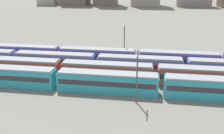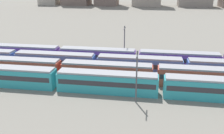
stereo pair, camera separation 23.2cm
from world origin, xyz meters
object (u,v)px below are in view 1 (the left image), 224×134
train_track_3 (137,58)px  catenary_pole_0 (137,74)px  train_track_2 (139,65)px  catenary_pole_1 (124,42)px  train_track_0 (161,85)px  train_track_1 (206,77)px

train_track_3 → catenary_pole_0: catenary_pole_0 is taller
train_track_2 → catenary_pole_0: size_ratio=10.62×
catenary_pole_0 → catenary_pole_1: size_ratio=1.01×
train_track_2 → catenary_pole_0: (0.24, -13.69, 3.03)m
catenary_pole_0 → train_track_0: bearing=38.8°
train_track_0 → train_track_3: (-5.11, 15.60, 0.00)m
catenary_pole_0 → train_track_2: bearing=91.0°
train_track_3 → catenary_pole_1: (-3.41, 3.16, 2.99)m
catenary_pole_0 → train_track_1: bearing=34.1°
train_track_0 → catenary_pole_0: 6.06m
train_track_1 → train_track_3: bearing=142.5°
train_track_0 → train_track_2: bearing=112.6°
train_track_2 → catenary_pole_0: catenary_pole_0 is taller
train_track_1 → catenary_pole_1: (-16.96, 13.56, 2.99)m
train_track_1 → train_track_2: 13.79m
catenary_pole_1 → catenary_pole_0: bearing=-78.6°
train_track_2 → catenary_pole_1: bearing=116.7°
train_track_0 → train_track_1: bearing=31.6°
train_track_0 → catenary_pole_1: size_ratio=8.55×
train_track_1 → train_track_0: bearing=-148.4°
catenary_pole_0 → catenary_pole_1: catenary_pole_0 is taller
train_track_3 → catenary_pole_0: (1.02, -18.89, 3.03)m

